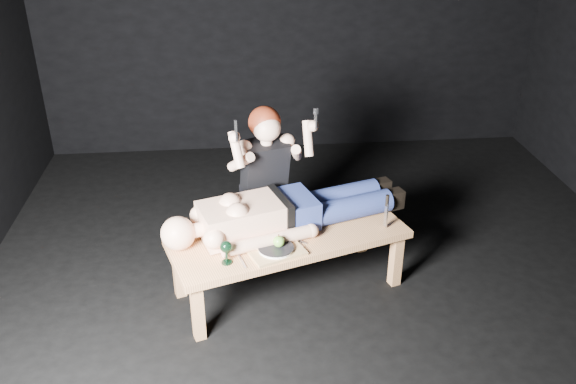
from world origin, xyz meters
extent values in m
plane|color=black|center=(0.00, 0.00, 0.00)|extent=(5.00, 5.00, 0.00)
plane|color=black|center=(0.00, 2.50, 1.50)|extent=(5.00, 0.00, 5.00)
cube|color=tan|center=(-0.28, -0.05, 0.23)|extent=(1.70, 1.06, 0.45)
cube|color=tan|center=(-0.38, -0.25, 0.46)|extent=(0.41, 0.35, 0.02)
cylinder|color=white|center=(-0.38, -0.25, 0.48)|extent=(0.29, 0.29, 0.02)
sphere|color=green|center=(-0.36, -0.24, 0.52)|extent=(0.07, 0.07, 0.07)
cube|color=#B2B2B7|center=(-0.60, -0.33, 0.45)|extent=(0.06, 0.17, 0.01)
cube|color=#B2B2B7|center=(-0.21, -0.20, 0.45)|extent=(0.04, 0.17, 0.01)
cube|color=#B2B2B7|center=(-0.23, -0.12, 0.45)|extent=(0.14, 0.13, 0.01)
camera|label=1|loc=(-0.61, -3.48, 2.60)|focal=37.58mm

